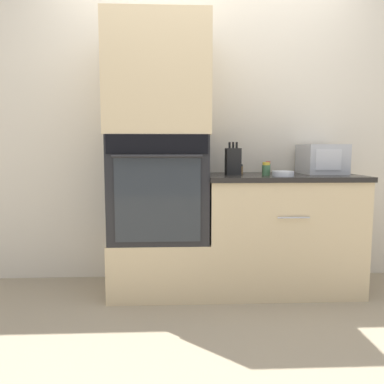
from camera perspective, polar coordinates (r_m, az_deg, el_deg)
ground_plane at (r=2.71m, az=2.92°, el=-16.75°), size 12.00×12.00×0.00m
wall_back at (r=3.12m, az=1.96°, el=9.80°), size 8.00×0.05×2.50m
oven_cabinet_base at (r=2.91m, az=-4.85°, el=-10.79°), size 0.72×0.60×0.41m
wall_oven at (r=2.79m, az=-4.97°, el=0.73°), size 0.70×0.64×0.76m
oven_cabinet_upper at (r=2.83m, az=-5.13°, el=16.76°), size 0.72×0.60×0.81m
counter_unit at (r=2.96m, az=13.31°, el=-5.93°), size 1.14×0.63×0.88m
microwave at (r=3.10m, az=19.15°, el=4.76°), size 0.31×0.36×0.23m
knife_block at (r=2.80m, az=6.25°, el=4.67°), size 0.11×0.13×0.24m
bowl at (r=2.71m, az=13.70°, el=2.74°), size 0.15×0.15×0.04m
condiment_jar_near at (r=3.08m, az=11.49°, el=3.72°), size 0.04×0.04×0.09m
condiment_jar_mid at (r=2.78m, az=11.22°, el=3.47°), size 0.06×0.06×0.10m
condiment_jar_far at (r=3.01m, az=7.23°, el=3.52°), size 0.06×0.06×0.07m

